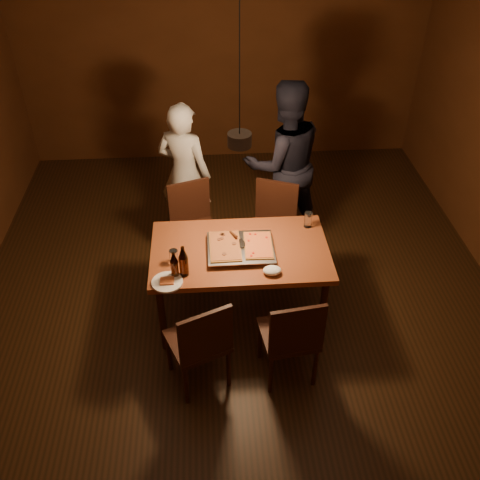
{
  "coord_description": "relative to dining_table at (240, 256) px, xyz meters",
  "views": [
    {
      "loc": [
        -0.25,
        -3.54,
        3.56
      ],
      "look_at": [
        0.0,
        -0.04,
        0.85
      ],
      "focal_mm": 40.0,
      "sensor_mm": 36.0,
      "label": 1
    }
  ],
  "objects": [
    {
      "name": "pizza_meat",
      "position": [
        -0.13,
        -0.02,
        0.13
      ],
      "size": [
        0.26,
        0.41,
        0.02
      ],
      "primitive_type": "cube",
      "rotation": [
        0.0,
        0.0,
        0.01
      ],
      "color": "maroon",
      "rests_on": "pizza_tray"
    },
    {
      "name": "pizza_tray",
      "position": [
        0.0,
        -0.03,
        0.1
      ],
      "size": [
        0.57,
        0.47,
        0.05
      ],
      "primitive_type": "cube",
      "rotation": [
        0.0,
        0.0,
        0.04
      ],
      "color": "silver",
      "rests_on": "dining_table"
    },
    {
      "name": "water_glass_left",
      "position": [
        -0.55,
        -0.12,
        0.13
      ],
      "size": [
        0.07,
        0.07,
        0.11
      ],
      "primitive_type": "cylinder",
      "color": "silver",
      "rests_on": "dining_table"
    },
    {
      "name": "chair_near_left",
      "position": [
        -0.35,
        -0.78,
        -0.14
      ],
      "size": [
        0.55,
        0.55,
        0.49
      ],
      "rotation": [
        0.0,
        0.0,
        0.4
      ],
      "color": "#38190F",
      "rests_on": "floor"
    },
    {
      "name": "room_shell",
      "position": [
        -0.0,
        0.04,
        0.72
      ],
      "size": [
        6.0,
        6.0,
        6.0
      ],
      "color": "#341D0E",
      "rests_on": "ground"
    },
    {
      "name": "diner_white",
      "position": [
        -0.48,
        1.24,
        0.09
      ],
      "size": [
        0.66,
        0.56,
        1.54
      ],
      "primitive_type": "imported",
      "rotation": [
        0.0,
        0.0,
        2.72
      ],
      "color": "silver",
      "rests_on": "floor"
    },
    {
      "name": "chair_far_left",
      "position": [
        -0.4,
        0.78,
        -0.14
      ],
      "size": [
        0.53,
        0.53,
        0.49
      ],
      "rotation": [
        0.0,
        0.0,
        3.47
      ],
      "color": "#38190F",
      "rests_on": "floor"
    },
    {
      "name": "diner_dark",
      "position": [
        0.53,
        1.22,
        0.19
      ],
      "size": [
        0.96,
        0.82,
        1.74
      ],
      "primitive_type": "imported",
      "rotation": [
        0.0,
        0.0,
        3.35
      ],
      "color": "black",
      "rests_on": "floor"
    },
    {
      "name": "napkin",
      "position": [
        0.23,
        -0.32,
        0.1
      ],
      "size": [
        0.15,
        0.11,
        0.06
      ],
      "primitive_type": "ellipsoid",
      "color": "white",
      "rests_on": "dining_table"
    },
    {
      "name": "chair_far_right",
      "position": [
        0.38,
        0.73,
        -0.14
      ],
      "size": [
        0.55,
        0.55,
        0.49
      ],
      "rotation": [
        0.0,
        0.0,
        2.75
      ],
      "color": "#38190F",
      "rests_on": "floor"
    },
    {
      "name": "water_glass_right",
      "position": [
        0.62,
        0.29,
        0.15
      ],
      "size": [
        0.07,
        0.07,
        0.14
      ],
      "primitive_type": "cylinder",
      "color": "silver",
      "rests_on": "dining_table"
    },
    {
      "name": "pendant_lamp",
      "position": [
        -0.0,
        0.04,
        1.08
      ],
      "size": [
        0.18,
        0.18,
        1.1
      ],
      "color": "black",
      "rests_on": "ceiling"
    },
    {
      "name": "dining_table",
      "position": [
        0.0,
        0.0,
        0.0
      ],
      "size": [
        1.5,
        0.9,
        0.75
      ],
      "color": "#9A4B27",
      "rests_on": "floor"
    },
    {
      "name": "beer_bottle_b",
      "position": [
        -0.46,
        -0.29,
        0.21
      ],
      "size": [
        0.07,
        0.07,
        0.28
      ],
      "color": "black",
      "rests_on": "dining_table"
    },
    {
      "name": "spatula",
      "position": [
        0.0,
        0.0,
        0.14
      ],
      "size": [
        0.18,
        0.26,
        0.04
      ],
      "primitive_type": null,
      "rotation": [
        0.0,
        0.0,
        0.41
      ],
      "color": "silver",
      "rests_on": "pizza_tray"
    },
    {
      "name": "chair_near_right",
      "position": [
        0.34,
        -0.77,
        -0.14
      ],
      "size": [
        0.47,
        0.47,
        0.49
      ],
      "rotation": [
        0.0,
        0.0,
        0.14
      ],
      "color": "#38190F",
      "rests_on": "floor"
    },
    {
      "name": "beer_bottle_a",
      "position": [
        -0.54,
        -0.3,
        0.19
      ],
      "size": [
        0.06,
        0.06,
        0.23
      ],
      "color": "black",
      "rests_on": "dining_table"
    },
    {
      "name": "plate_slice",
      "position": [
        -0.6,
        -0.38,
        0.08
      ],
      "size": [
        0.25,
        0.25,
        0.03
      ],
      "color": "white",
      "rests_on": "dining_table"
    },
    {
      "name": "pizza_cheese",
      "position": [
        0.15,
        -0.02,
        0.13
      ],
      "size": [
        0.24,
        0.37,
        0.02
      ],
      "primitive_type": "cube",
      "rotation": [
        0.0,
        0.0,
        -0.03
      ],
      "color": "gold",
      "rests_on": "pizza_tray"
    }
  ]
}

